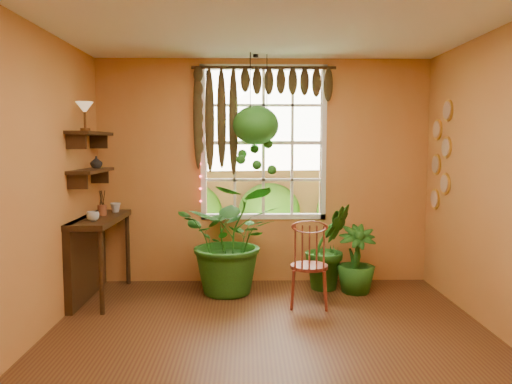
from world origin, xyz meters
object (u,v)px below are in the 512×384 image
at_px(windsor_chair, 309,277).
at_px(hanging_basket, 256,128).
at_px(potted_plant_left, 232,239).
at_px(potted_plant_mid, 328,247).
at_px(counter_ledge, 91,248).

bearing_deg(windsor_chair, hanging_basket, 134.62).
bearing_deg(potted_plant_left, potted_plant_mid, 7.94).
bearing_deg(potted_plant_left, counter_ledge, -174.78).
distance_m(counter_ledge, hanging_basket, 2.27).
relative_size(windsor_chair, potted_plant_left, 0.84).
xyz_separation_m(windsor_chair, potted_plant_left, (-0.82, 0.47, 0.32)).
distance_m(counter_ledge, windsor_chair, 2.39).
relative_size(counter_ledge, potted_plant_mid, 1.20).
distance_m(potted_plant_left, potted_plant_mid, 1.14).
bearing_deg(potted_plant_mid, hanging_basket, 175.36).
relative_size(windsor_chair, potted_plant_mid, 1.06).
relative_size(counter_ledge, potted_plant_left, 0.96).
xyz_separation_m(counter_ledge, windsor_chair, (2.35, -0.33, -0.25)).
xyz_separation_m(potted_plant_left, hanging_basket, (0.28, 0.22, 1.24)).
bearing_deg(windsor_chair, potted_plant_mid, 71.06).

